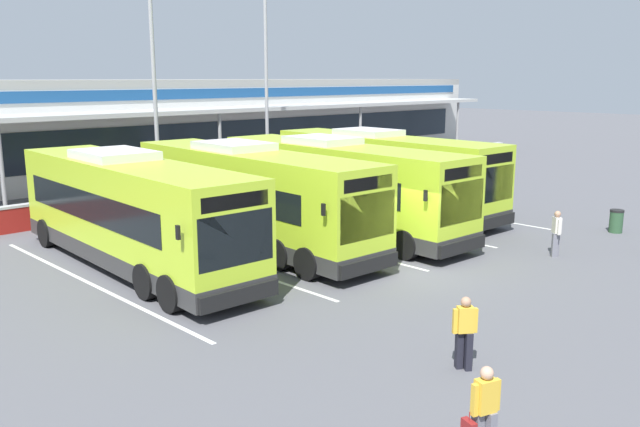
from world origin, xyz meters
TOP-DOWN VIEW (x-y plane):
  - ground_plane at (0.00, 0.00)m, footprint 200.00×200.00m
  - terminal_building at (-0.00, 26.91)m, footprint 70.00×13.00m
  - red_barrier_wall at (0.00, 14.50)m, footprint 60.00×0.40m
  - coach_bus_leftmost at (-6.55, 6.64)m, footprint 3.36×12.26m
  - coach_bus_left_centre at (-2.00, 6.15)m, footprint 3.36×12.26m
  - coach_bus_centre at (1.95, 5.45)m, footprint 3.36×12.26m
  - coach_bus_right_centre at (6.19, 6.69)m, footprint 3.36×12.26m
  - bay_stripe_far_west at (-8.40, 6.00)m, footprint 0.14×13.00m
  - bay_stripe_west at (-4.20, 6.00)m, footprint 0.14×13.00m
  - bay_stripe_mid_west at (0.00, 6.00)m, footprint 0.14×13.00m
  - bay_stripe_centre at (4.20, 6.00)m, footprint 0.14×13.00m
  - bay_stripe_mid_east at (8.40, 6.00)m, footprint 0.14×13.00m
  - pedestrian_with_handbag at (-8.03, -7.44)m, footprint 0.64×0.46m
  - pedestrian_in_dark_coat at (4.61, -2.51)m, footprint 0.43×0.46m
  - pedestrian_child at (-5.37, -5.33)m, footprint 0.48×0.42m
  - lamp_post_centre at (0.07, 16.03)m, footprint 3.24×0.28m
  - lamp_post_east at (8.27, 17.41)m, footprint 3.24×0.28m
  - litter_bin at (9.78, -2.55)m, footprint 0.54×0.54m

SIDE VIEW (x-z plane):
  - ground_plane at x=0.00m, z-range 0.00..0.00m
  - bay_stripe_far_west at x=-8.40m, z-range 0.00..0.01m
  - bay_stripe_west at x=-4.20m, z-range 0.00..0.01m
  - bay_stripe_mid_west at x=0.00m, z-range 0.00..0.01m
  - bay_stripe_centre at x=4.20m, z-range 0.00..0.01m
  - bay_stripe_mid_east at x=8.40m, z-range 0.00..0.01m
  - litter_bin at x=9.78m, z-range 0.00..0.93m
  - red_barrier_wall at x=0.00m, z-range 0.01..1.10m
  - pedestrian_with_handbag at x=-8.03m, z-range 0.05..1.67m
  - pedestrian_in_dark_coat at x=4.61m, z-range 0.06..1.68m
  - pedestrian_child at x=-5.37m, z-range 0.06..1.68m
  - coach_bus_leftmost at x=-6.55m, z-range -0.10..3.68m
  - coach_bus_left_centre at x=-2.00m, z-range -0.10..3.68m
  - coach_bus_centre at x=1.95m, z-range -0.10..3.68m
  - coach_bus_right_centre at x=6.19m, z-range -0.10..3.68m
  - terminal_building at x=0.00m, z-range 0.01..6.01m
  - lamp_post_centre at x=0.07m, z-range 0.79..11.79m
  - lamp_post_east at x=8.27m, z-range 0.79..11.79m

